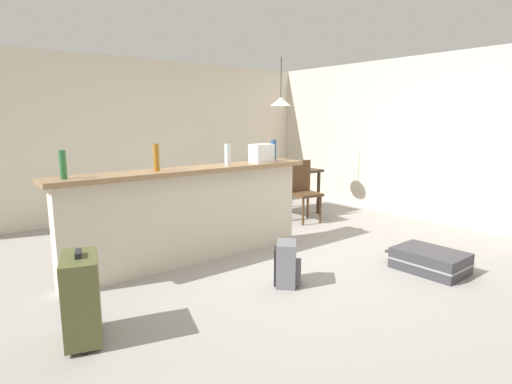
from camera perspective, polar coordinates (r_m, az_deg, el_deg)
The scene contains 16 objects.
ground_plane at distance 4.79m, azimuth 1.97°, elevation -9.32°, with size 13.00×13.00×0.05m, color gray.
wall_back at distance 7.13m, azimuth -14.15°, elevation 7.28°, with size 6.60×0.10×2.50m, color beige.
wall_right at distance 7.05m, azimuth 19.78°, elevation 6.97°, with size 0.10×6.00×2.50m, color beige.
partition_half_wall at distance 4.58m, azimuth -8.81°, elevation -3.54°, with size 2.80×0.20×0.99m, color beige.
bar_countertop at distance 4.48m, azimuth -8.99°, elevation 2.96°, with size 2.96×0.40×0.05m, color #93704C.
bottle_green at distance 3.99m, azimuth -25.07°, elevation 3.45°, with size 0.06×0.06×0.26m, color #2D6B38.
bottle_amber at distance 4.28m, azimuth -13.58°, elevation 4.64°, with size 0.06×0.06×0.27m, color #9E661E.
bottle_clear at distance 4.68m, azimuth -3.95°, elevation 5.15°, with size 0.07×0.07×0.24m, color silver.
bottle_blue at distance 5.23m, azimuth 2.43°, elevation 5.80°, with size 0.07×0.07×0.26m, color #284C89.
grocery_bag at distance 4.99m, azimuth 0.78°, elevation 5.36°, with size 0.26×0.18×0.22m, color silver.
dining_table at distance 6.77m, azimuth 3.72°, elevation 2.30°, with size 1.10×0.80×0.74m.
dining_chair_near_partition at distance 6.38m, azimuth 6.46°, elevation 0.57°, with size 0.46×0.46×0.93m.
pendant_lamp at distance 6.66m, azimuth 3.44°, elevation 12.33°, with size 0.34×0.34×0.79m.
suitcase_flat_charcoal at distance 4.72m, azimuth 22.81°, elevation -8.71°, with size 0.51×0.83×0.22m.
backpack_grey at distance 4.00m, azimuth 4.33°, elevation -9.92°, with size 0.34×0.34×0.42m.
suitcase_upright_olive at distance 3.24m, azimuth -22.89°, elevation -13.21°, with size 0.36×0.49×0.67m.
Camera 1 is at (-2.92, -3.44, 1.58)m, focal length 29.03 mm.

